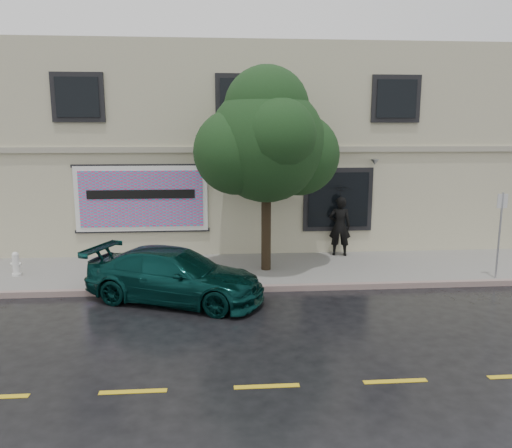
{
  "coord_description": "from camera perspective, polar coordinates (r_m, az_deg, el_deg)",
  "views": [
    {
      "loc": [
        -0.78,
        -11.13,
        4.22
      ],
      "look_at": [
        0.26,
        2.2,
        1.69
      ],
      "focal_mm": 35.0,
      "sensor_mm": 36.0,
      "label": 1
    }
  ],
  "objects": [
    {
      "name": "building",
      "position": [
        20.16,
        -2.28,
        8.66
      ],
      "size": [
        20.0,
        8.12,
        7.0
      ],
      "color": "#B7B193",
      "rests_on": "ground"
    },
    {
      "name": "fire_hydrant",
      "position": [
        15.69,
        -25.74,
        -4.14
      ],
      "size": [
        0.28,
        0.26,
        0.69
      ],
      "rotation": [
        0.0,
        0.0,
        0.15
      ],
      "color": "silver",
      "rests_on": "sidewalk"
    },
    {
      "name": "car",
      "position": [
        12.63,
        -9.24,
        -5.82
      ],
      "size": [
        4.91,
        3.51,
        1.31
      ],
      "primitive_type": "imported",
      "rotation": [
        0.0,
        0.0,
        1.19
      ],
      "color": "#072E2B",
      "rests_on": "ground"
    },
    {
      "name": "sidewalk",
      "position": [
        14.99,
        -1.33,
        -5.34
      ],
      "size": [
        20.0,
        3.5,
        0.15
      ],
      "primitive_type": "cube",
      "color": "gray",
      "rests_on": "ground"
    },
    {
      "name": "ground",
      "position": [
        11.93,
        -0.45,
        -9.99
      ],
      "size": [
        90.0,
        90.0,
        0.0
      ],
      "primitive_type": "plane",
      "color": "black",
      "rests_on": "ground"
    },
    {
      "name": "umbrella",
      "position": [
        16.31,
        9.69,
        4.2
      ],
      "size": [
        0.86,
        0.86,
        0.63
      ],
      "primitive_type": "imported",
      "rotation": [
        0.0,
        0.0,
        0.01
      ],
      "color": "black",
      "rests_on": "pedestrian"
    },
    {
      "name": "billboard",
      "position": [
        16.38,
        -12.95,
        2.84
      ],
      "size": [
        4.3,
        0.16,
        2.2
      ],
      "color": "white",
      "rests_on": "ground"
    },
    {
      "name": "curb",
      "position": [
        13.32,
        -0.91,
        -7.41
      ],
      "size": [
        20.0,
        0.18,
        0.16
      ],
      "primitive_type": "cube",
      "color": "gray",
      "rests_on": "ground"
    },
    {
      "name": "road_marking",
      "position": [
        8.75,
        1.24,
        -18.05
      ],
      "size": [
        19.0,
        0.12,
        0.01
      ],
      "primitive_type": "cube",
      "color": "gold",
      "rests_on": "ground"
    },
    {
      "name": "sign_pole",
      "position": [
        15.2,
        26.12,
        -0.29
      ],
      "size": [
        0.3,
        0.05,
        2.4
      ],
      "rotation": [
        0.0,
        0.0,
        0.04
      ],
      "color": "#9FA1A8",
      "rests_on": "sidewalk"
    },
    {
      "name": "pedestrian",
      "position": [
        16.5,
        9.55,
        -0.25
      ],
      "size": [
        0.78,
        0.59,
        1.95
      ],
      "primitive_type": "imported",
      "rotation": [
        0.0,
        0.0,
        2.95
      ],
      "color": "black",
      "rests_on": "sidewalk"
    },
    {
      "name": "street_tree",
      "position": [
        14.29,
        1.2,
        9.1
      ],
      "size": [
        3.32,
        3.32,
        5.34
      ],
      "color": "#312416",
      "rests_on": "sidewalk"
    }
  ]
}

